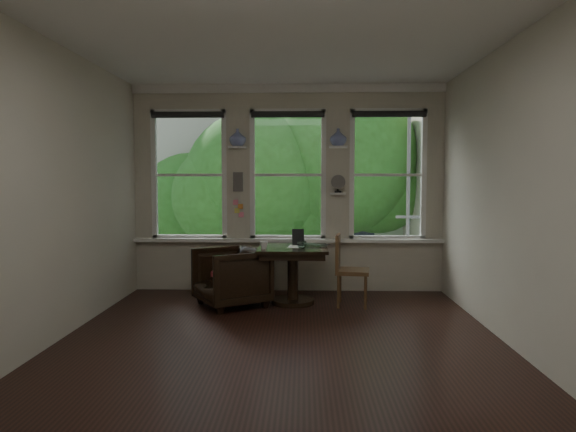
{
  "coord_description": "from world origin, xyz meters",
  "views": [
    {
      "loc": [
        0.23,
        -5.28,
        1.62
      ],
      "look_at": [
        0.04,
        0.9,
        1.19
      ],
      "focal_mm": 32.0,
      "sensor_mm": 36.0,
      "label": 1
    }
  ],
  "objects_px": {
    "laptop": "(315,246)",
    "side_chair_right": "(353,271)",
    "table": "(293,275)",
    "armchair_left": "(231,277)",
    "mug": "(264,245)"
  },
  "relations": [
    {
      "from": "table",
      "to": "mug",
      "type": "relative_size",
      "value": 8.56
    },
    {
      "from": "side_chair_right",
      "to": "table",
      "type": "bearing_deg",
      "value": 90.16
    },
    {
      "from": "laptop",
      "to": "side_chair_right",
      "type": "bearing_deg",
      "value": 8.58
    },
    {
      "from": "side_chair_right",
      "to": "mug",
      "type": "bearing_deg",
      "value": 103.36
    },
    {
      "from": "armchair_left",
      "to": "laptop",
      "type": "xyz_separation_m",
      "value": [
        1.08,
        0.19,
        0.39
      ]
    },
    {
      "from": "laptop",
      "to": "mug",
      "type": "height_order",
      "value": "mug"
    },
    {
      "from": "table",
      "to": "laptop",
      "type": "xyz_separation_m",
      "value": [
        0.28,
        0.03,
        0.39
      ]
    },
    {
      "from": "table",
      "to": "mug",
      "type": "distance_m",
      "value": 0.6
    },
    {
      "from": "side_chair_right",
      "to": "mug",
      "type": "distance_m",
      "value": 1.19
    },
    {
      "from": "table",
      "to": "laptop",
      "type": "distance_m",
      "value": 0.48
    },
    {
      "from": "side_chair_right",
      "to": "mug",
      "type": "height_order",
      "value": "side_chair_right"
    },
    {
      "from": "armchair_left",
      "to": "side_chair_right",
      "type": "height_order",
      "value": "side_chair_right"
    },
    {
      "from": "table",
      "to": "side_chair_right",
      "type": "height_order",
      "value": "side_chair_right"
    },
    {
      "from": "side_chair_right",
      "to": "laptop",
      "type": "bearing_deg",
      "value": 82.19
    },
    {
      "from": "table",
      "to": "armchair_left",
      "type": "height_order",
      "value": "armchair_left"
    }
  ]
}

